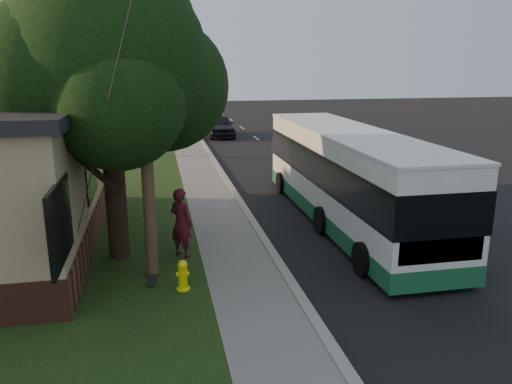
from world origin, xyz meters
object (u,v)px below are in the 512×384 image
bare_tree_near (147,119)px  skateboarder (181,223)px  fire_hydrant (183,275)px  skateboard_main (153,279)px  bare_tree_far (155,105)px  transit_bus (348,174)px  distant_car (219,125)px  traffic_signal (195,87)px  leafy_tree (108,67)px  utility_pole (143,91)px

bare_tree_near → skateboarder: (1.00, -15.85, -1.11)m
fire_hydrant → skateboard_main: size_ratio=0.96×
bare_tree_far → transit_bus: size_ratio=0.35×
fire_hydrant → transit_bus: transit_bus is taller
fire_hydrant → distant_car: size_ratio=0.16×
fire_hydrant → skateboarder: skateboarder is taller
bare_tree_far → traffic_signal: bearing=48.8°
fire_hydrant → skateboard_main: fire_hydrant is taller
fire_hydrant → bare_tree_near: size_ratio=0.17×
leafy_tree → transit_bus: 8.27m
bare_tree_near → traffic_signal: (4.00, 16.00, 1.01)m
skateboard_main → leafy_tree: bearing=113.0°
bare_tree_far → traffic_signal: size_ratio=0.73×
traffic_signal → skateboard_main: size_ratio=7.10×
bare_tree_far → transit_bus: 26.43m
utility_pole → bare_tree_far: utility_pole is taller
bare_tree_near → transit_bus: (6.64, -13.71, -0.48)m
fire_hydrant → bare_tree_far: size_ratio=0.18×
fire_hydrant → traffic_signal: 34.25m
traffic_signal → distant_car: (1.00, -8.62, -2.35)m
utility_pole → skateboarder: bearing=55.1°
transit_bus → skateboard_main: 7.58m
bare_tree_near → bare_tree_far: bare_tree_near is taller
bare_tree_far → distant_car: size_ratio=0.84×
fire_hydrant → leafy_tree: size_ratio=0.09×
bare_tree_far → traffic_signal: 5.44m
traffic_signal → skateboarder: size_ratio=2.84×
fire_hydrant → utility_pole: (-0.71, 0.99, 4.20)m
bare_tree_near → traffic_signal: size_ratio=0.78×
fire_hydrant → bare_tree_near: 18.10m
fire_hydrant → skateboarder: bearing=87.3°
traffic_signal → distant_car: 8.99m
transit_bus → skateboarder: size_ratio=5.98×
traffic_signal → bare_tree_far: bearing=-131.2°
traffic_signal → transit_bus: traffic_signal is taller
bare_tree_near → skateboarder: 15.92m
skateboard_main → skateboarder: bearing=62.6°
utility_pole → bare_tree_near: utility_pole is taller
traffic_signal → transit_bus: 29.86m
leafy_tree → bare_tree_near: (0.67, 15.35, -3.02)m
utility_pole → distant_car: size_ratio=1.90×
traffic_signal → bare_tree_near: bearing=-104.0°
fire_hydrant → leafy_tree: (-1.57, 2.65, 4.73)m
utility_pole → bare_tree_far: 29.13m
utility_pole → bare_tree_near: 17.19m
leafy_tree → bare_tree_far: bearing=87.5°
bare_tree_far → skateboard_main: bearing=-90.6°
traffic_signal → skateboard_main: bearing=-96.5°
utility_pole → transit_bus: bearing=27.1°
traffic_signal → skateboarder: traffic_signal is taller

